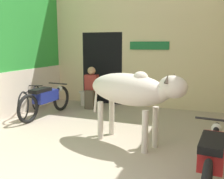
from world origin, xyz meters
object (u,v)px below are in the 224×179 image
Objects in this scene: cow at (132,91)px; motorcycle_near at (212,156)px; shopkeeper_seated at (91,86)px; bicycle at (30,101)px; motorcycle_far at (46,99)px; plastic_stool at (85,98)px.

motorcycle_near is at bearing -39.23° from cow.
motorcycle_near is 4.68m from shopkeeper_seated.
bicycle is (-3.06, 1.07, -0.64)m from cow.
motorcycle_far is (-3.95, 2.18, -0.00)m from motorcycle_near.
bicycle is 1.71m from shopkeeper_seated.
motorcycle_near is 4.51m from motorcycle_far.
cow is at bearing -22.38° from motorcycle_far.
motorcycle_near is at bearing -46.15° from shopkeeper_seated.
cow reaches higher than shopkeeper_seated.
plastic_stool is at bearing 145.80° from shopkeeper_seated.
motorcycle_near is 1.04× the size of motorcycle_far.
motorcycle_far is 1.67× the size of shopkeeper_seated.
shopkeeper_seated is (1.20, 1.17, 0.28)m from bicycle.
cow is 1.69× the size of shopkeeper_seated.
shopkeeper_seated is (-3.24, 3.37, 0.19)m from motorcycle_near.
shopkeeper_seated is (-1.86, 2.24, -0.36)m from cow.
motorcycle_far reaches higher than bicycle.
shopkeeper_seated reaches higher than plastic_stool.
cow is at bearing 140.77° from motorcycle_near.
motorcycle_near is at bearing -28.96° from motorcycle_far.
motorcycle_near is 4.96m from bicycle.
motorcycle_far is at bearing -1.44° from bicycle.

